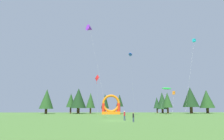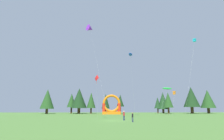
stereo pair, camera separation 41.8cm
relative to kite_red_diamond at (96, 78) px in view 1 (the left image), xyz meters
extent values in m
plane|color=#548438|center=(3.49, -3.36, -8.26)|extent=(120.00, 120.00, 0.00)
pyramid|color=red|center=(0.00, -0.01, 0.04)|extent=(0.90, 1.00, 1.03)
cylinder|color=red|center=(0.06, 0.04, -0.55)|extent=(0.04, 0.04, 1.16)
cylinder|color=silver|center=(0.19, 1.28, -4.12)|extent=(0.28, 2.50, 8.29)
ellipsoid|color=green|center=(21.32, 22.52, 0.02)|extent=(3.19, 1.44, 0.90)
cylinder|color=silver|center=(19.83, 22.40, -4.12)|extent=(2.99, 0.25, 8.29)
cube|color=orange|center=(21.39, 16.12, -2.07)|extent=(0.90, 0.90, 0.42)
cube|color=orange|center=(21.39, 16.12, -1.57)|extent=(0.90, 0.90, 0.42)
cylinder|color=silver|center=(20.58, 14.93, -5.04)|extent=(1.64, 2.39, 6.45)
cube|color=#19B7CC|center=(27.17, 13.40, 12.78)|extent=(1.04, 1.04, 0.38)
cube|color=#19B7CC|center=(27.17, 13.40, 13.24)|extent=(1.04, 1.04, 0.38)
cylinder|color=silver|center=(23.91, 10.30, 2.37)|extent=(6.54, 6.22, 21.28)
cone|color=purple|center=(-3.11, 18.58, 18.30)|extent=(2.95, 2.93, 2.32)
cylinder|color=silver|center=(-0.33, 15.27, 5.02)|extent=(5.58, 6.64, 26.56)
ellipsoid|color=blue|center=(8.67, 12.77, 8.50)|extent=(1.61, 2.70, 0.80)
cylinder|color=silver|center=(9.63, 16.29, 0.12)|extent=(1.92, 7.06, 16.77)
cylinder|color=navy|center=(5.48, -3.06, -7.84)|extent=(0.16, 0.16, 0.85)
cylinder|color=navy|center=(5.33, -3.12, -7.84)|extent=(0.16, 0.16, 0.85)
cylinder|color=#B21E26|center=(5.41, -3.09, -7.07)|extent=(0.39, 0.39, 0.68)
sphere|color=beige|center=(5.41, -3.09, -6.62)|extent=(0.23, 0.23, 0.23)
cylinder|color=navy|center=(6.44, -7.06, -7.89)|extent=(0.15, 0.15, 0.75)
cylinder|color=navy|center=(6.57, -7.12, -7.89)|extent=(0.15, 0.15, 0.75)
cylinder|color=black|center=(6.50, -7.09, -7.22)|extent=(0.35, 0.35, 0.59)
sphere|color=#9E704C|center=(6.50, -7.09, -6.82)|extent=(0.20, 0.20, 0.20)
cube|color=orange|center=(3.81, 30.95, -7.78)|extent=(6.35, 3.67, 0.96)
cylinder|color=red|center=(1.15, 29.63, -5.92)|extent=(1.03, 1.03, 2.75)
cylinder|color=red|center=(6.48, 29.63, -5.92)|extent=(1.03, 1.03, 2.75)
cylinder|color=red|center=(1.15, 32.27, -5.92)|extent=(1.03, 1.03, 2.75)
cylinder|color=red|center=(6.48, 32.27, -5.92)|extent=(1.03, 1.03, 2.75)
torus|color=orange|center=(3.81, 29.63, -4.55)|extent=(6.15, 0.82, 6.15)
cylinder|color=#4C331E|center=(-20.38, 36.65, -7.34)|extent=(0.95, 0.95, 1.85)
cone|color=#234C1E|center=(-20.38, 36.65, -2.76)|extent=(5.27, 5.27, 7.32)
cylinder|color=#4C331E|center=(-11.92, 40.67, -7.06)|extent=(0.65, 0.65, 2.40)
cone|color=#234C1E|center=(-11.92, 40.67, -3.13)|extent=(3.61, 3.61, 5.47)
cylinder|color=#4C331E|center=(-8.57, 38.01, -7.22)|extent=(1.09, 1.09, 2.08)
cone|color=#193819|center=(-8.57, 38.01, -2.37)|extent=(6.05, 6.05, 7.63)
cylinder|color=#4C331E|center=(-3.84, 37.30, -7.21)|extent=(0.62, 0.62, 2.11)
cone|color=#234C1E|center=(-3.84, 37.30, -3.24)|extent=(3.44, 3.44, 5.83)
cylinder|color=#4C331E|center=(1.69, 42.34, -7.31)|extent=(0.60, 0.60, 1.90)
cone|color=#193819|center=(1.69, 42.34, -3.42)|extent=(3.33, 3.33, 5.90)
cylinder|color=#4C331E|center=(7.30, 36.92, -6.93)|extent=(0.50, 0.50, 2.67)
cone|color=#193819|center=(7.30, 36.92, -3.32)|extent=(2.78, 2.78, 4.54)
cylinder|color=#4C331E|center=(22.99, 42.24, -7.29)|extent=(0.50, 0.50, 1.95)
cone|color=#1E4221|center=(22.99, 42.24, -4.06)|extent=(2.77, 2.77, 4.51)
cylinder|color=#4C331E|center=(25.21, 42.20, -7.43)|extent=(0.82, 0.82, 1.66)
cone|color=#1E4221|center=(25.21, 42.20, -3.15)|extent=(4.54, 4.54, 6.89)
cylinder|color=#4C331E|center=(25.98, 37.56, -7.13)|extent=(0.70, 0.70, 2.27)
cone|color=#234C1E|center=(25.98, 37.56, -3.09)|extent=(3.88, 3.88, 5.81)
cylinder|color=#4C331E|center=(35.60, 38.63, -7.03)|extent=(1.14, 1.14, 2.47)
cone|color=#193819|center=(35.60, 38.63, -1.85)|extent=(6.33, 6.33, 7.88)
cylinder|color=#4C331E|center=(42.93, 40.30, -7.21)|extent=(1.06, 1.06, 2.11)
cone|color=#234C1E|center=(42.93, 40.30, -2.51)|extent=(5.89, 5.89, 7.28)
camera|label=1|loc=(1.88, -41.28, -5.87)|focal=32.47mm
camera|label=2|loc=(2.30, -41.30, -5.87)|focal=32.47mm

